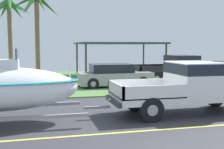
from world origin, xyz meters
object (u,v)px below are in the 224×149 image
Objects in this scene: parked_pickup_background at (181,67)px; palm_tree_far_left at (36,13)px; pickup_truck_towing at (193,85)px; palm_tree_near_right at (9,14)px; carport_awning at (119,44)px; parked_sedan_far at (114,76)px.

palm_tree_far_left reaches higher than parked_pickup_background.
palm_tree_near_right is at bearing 119.23° from pickup_truck_towing.
parked_pickup_background is at bearing -57.90° from carport_awning.
pickup_truck_towing is 0.83× the size of carport_awning.
pickup_truck_towing is at bearing -60.77° from palm_tree_near_right.
carport_awning is at bearing 122.10° from parked_pickup_background.
parked_pickup_background is at bearing 65.44° from pickup_truck_towing.
palm_tree_far_left is at bearing -160.74° from carport_awning.
pickup_truck_towing is 0.91× the size of palm_tree_near_right.
palm_tree_near_right reaches higher than pickup_truck_towing.
palm_tree_far_left is (-9.36, 2.64, 3.65)m from parked_pickup_background.
pickup_truck_towing is 7.41m from parked_sedan_far.
palm_tree_far_left is (-5.50, 11.10, 3.64)m from pickup_truck_towing.
palm_tree_near_right reaches higher than parked_pickup_background.
carport_awning is (-3.04, 4.85, 1.58)m from parked_pickup_background.
carport_awning is 1.10× the size of palm_tree_near_right.
palm_tree_far_left reaches higher than palm_tree_near_right.
parked_pickup_background is 12.83m from palm_tree_near_right.
palm_tree_far_left reaches higher than parked_sedan_far.
palm_tree_near_right is (-6.33, 5.95, 4.08)m from parked_sedan_far.
carport_awning is 1.08× the size of palm_tree_far_left.
pickup_truck_towing is 12.91m from palm_tree_far_left.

